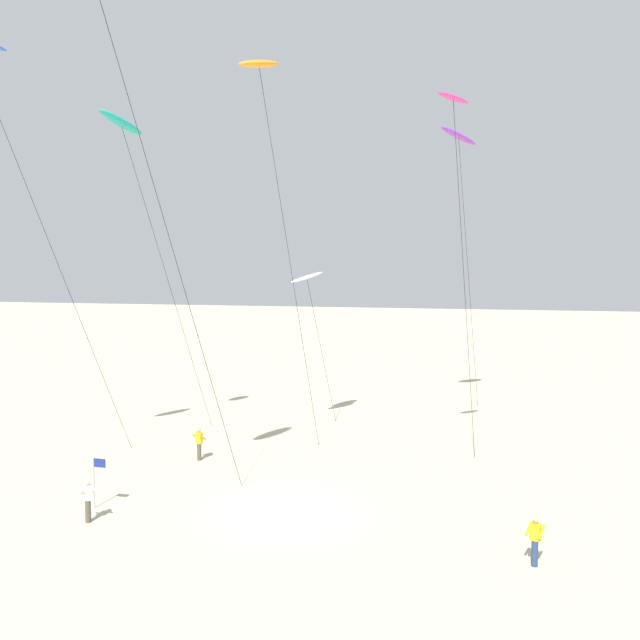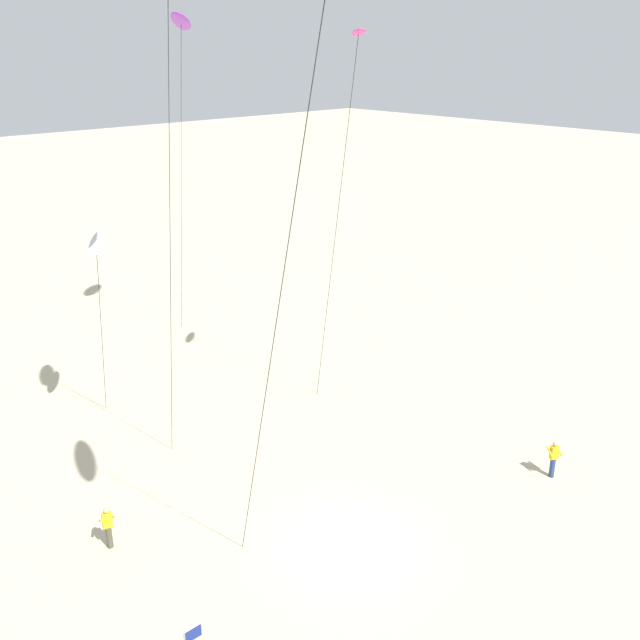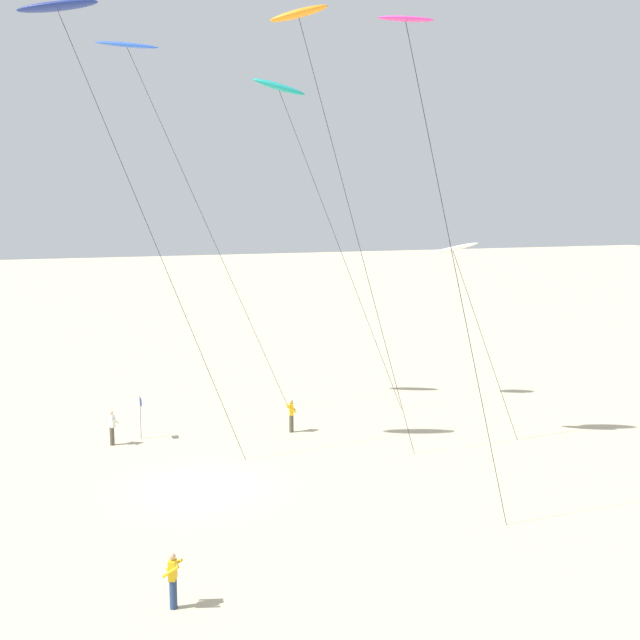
# 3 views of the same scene
# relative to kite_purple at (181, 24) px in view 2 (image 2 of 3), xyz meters

# --- Properties ---
(ground_plane) EXTENTS (260.00, 260.00, 0.00)m
(ground_plane) POSITION_rel_kite_purple_xyz_m (-5.94, -18.02, -17.87)
(ground_plane) COLOR beige
(kite_purple) EXTENTS (2.84, 6.08, 18.59)m
(kite_purple) POSITION_rel_kite_purple_xyz_m (0.00, 0.00, 0.00)
(kite_purple) COLOR purple
(kite_purple) RESTS_ON ground
(kite_magenta) EXTENTS (2.03, 4.62, 17.57)m
(kite_magenta) POSITION_rel_kite_purple_xyz_m (0.25, -11.97, -1.04)
(kite_magenta) COLOR #D8339E
(kite_magenta) RESTS_ON ground
(kite_white) EXTENTS (1.99, 4.32, 9.64)m
(kite_white) POSITION_rel_kite_purple_xyz_m (-8.32, -5.48, -8.73)
(kite_white) COLOR white
(kite_white) RESTS_ON ground
(kite_flyer_nearest) EXTENTS (0.63, 0.61, 1.67)m
(kite_flyer_nearest) POSITION_rel_kite_purple_xyz_m (-12.24, -12.20, -16.98)
(kite_flyer_nearest) COLOR #4C4738
(kite_flyer_nearest) RESTS_ON ground
(kite_flyer_middle) EXTENTS (0.68, 0.67, 1.67)m
(kite_flyer_middle) POSITION_rel_kite_purple_xyz_m (3.51, -20.62, -16.98)
(kite_flyer_middle) COLOR navy
(kite_flyer_middle) RESTS_ON ground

